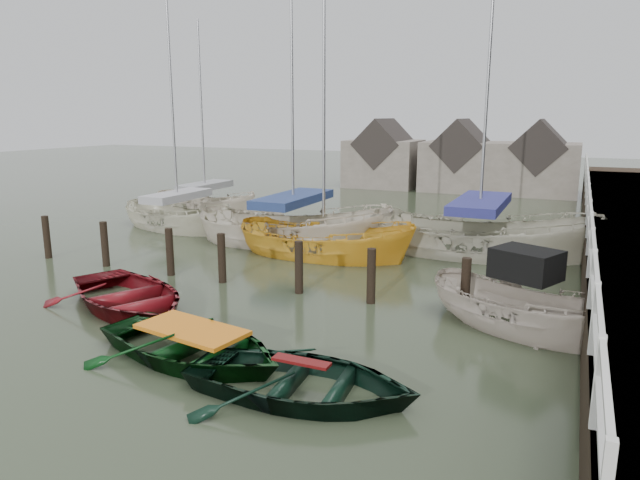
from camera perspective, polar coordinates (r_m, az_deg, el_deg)
The scene contains 13 objects.
ground at distance 13.32m, azimuth -12.62°, elevation -8.12°, with size 120.00×120.00×0.00m, color #293220.
pier at distance 20.36m, azimuth 29.01°, elevation -0.20°, with size 3.04×32.00×2.70m.
mooring_pilings at distance 16.11m, azimuth -9.52°, elevation -2.52°, with size 13.72×0.22×1.80m.
far_sheds at distance 36.64m, azimuth 13.68°, elevation 7.76°, with size 14.00×4.08×4.39m.
rowboat_red at distance 14.67m, azimuth -18.54°, elevation -6.54°, with size 3.19×4.47×0.93m, color #5F0D13.
rowboat_green at distance 11.47m, azimuth -12.55°, elevation -11.56°, with size 2.95×4.14×0.86m, color black.
rowboat_dkgreen at distance 9.89m, azimuth -1.85°, elevation -15.32°, with size 2.84×3.97×0.82m, color black.
motorboat at distance 13.24m, azimuth 19.41°, elevation -8.25°, with size 4.74×3.37×2.65m.
sailboat_a at distance 24.22m, azimuth -13.94°, elevation 1.23°, with size 6.25×3.45×10.53m.
sailboat_b at distance 20.76m, azimuth -2.65°, elevation -0.25°, with size 7.65×4.15×11.50m.
sailboat_c at distance 19.03m, azimuth 0.38°, elevation -1.56°, with size 6.31×2.42×10.90m.
sailboat_d at distance 19.93m, azimuth 15.47°, elevation -1.24°, with size 7.66×2.98×12.32m.
sailboat_e at distance 27.59m, azimuth -11.34°, elevation 2.69°, with size 5.90×2.64×9.86m.
Camera 1 is at (7.63, -9.90, 4.60)m, focal length 32.00 mm.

